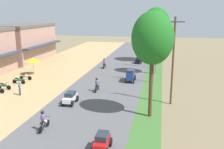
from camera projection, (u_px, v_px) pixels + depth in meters
shophouse_far at (23, 42)px, 49.31m from camera, size 9.00×14.01×6.90m
parked_motorbike_fourth at (4, 86)px, 30.53m from camera, size 1.80×0.54×0.94m
parked_motorbike_fifth at (19, 80)px, 33.00m from camera, size 1.80×0.54×0.94m
parked_motorbike_sixth at (26, 76)px, 34.91m from camera, size 1.80×0.54×0.94m
vendor_umbrella at (33, 60)px, 37.50m from camera, size 2.20×2.20×2.52m
pedestrian_on_shoulder at (20, 87)px, 28.35m from camera, size 0.32×0.41×1.62m
median_tree_nearest at (153, 39)px, 21.16m from camera, size 3.56×3.56×9.25m
median_tree_second at (156, 34)px, 37.05m from camera, size 3.49×3.49×8.16m
median_tree_third at (156, 20)px, 45.88m from camera, size 4.50×4.50×9.99m
streetlamp_near at (155, 46)px, 32.51m from camera, size 3.16×0.20×8.49m
streetlamp_mid at (157, 40)px, 41.33m from camera, size 3.16×0.20×8.14m
utility_pole_near at (173, 60)px, 24.94m from camera, size 1.80×0.20×8.76m
car_hatchback_red at (102, 141)px, 16.95m from camera, size 1.04×2.00×1.23m
car_sedan_white at (70, 97)px, 25.75m from camera, size 1.10×2.26×1.19m
car_van_blue at (131, 75)px, 33.98m from camera, size 1.19×2.41×1.67m
car_sedan_black at (139, 60)px, 46.36m from camera, size 1.10×2.26×1.19m
motorbike_ahead_second at (44, 121)px, 19.89m from camera, size 0.54×1.80×1.66m
motorbike_ahead_third at (97, 85)px, 29.76m from camera, size 0.54×1.80×1.66m
motorbike_ahead_fourth at (104, 64)px, 42.18m from camera, size 0.54×1.80×1.66m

